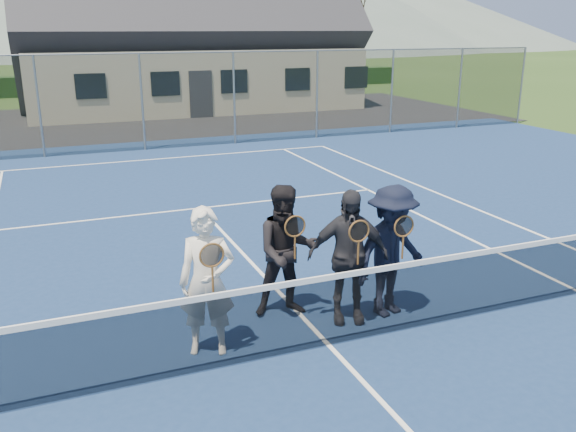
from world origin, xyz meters
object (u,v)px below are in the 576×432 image
at_px(player_d, 391,251).
at_px(player_b, 287,251).
at_px(clubhouse, 188,22).
at_px(player_c, 348,256).
at_px(tennis_net, 330,307).
at_px(player_a, 207,282).

bearing_deg(player_d, player_b, 158.01).
height_order(clubhouse, player_c, clubhouse).
relative_size(tennis_net, player_b, 6.49).
bearing_deg(player_b, clubhouse, 79.78).
bearing_deg(player_a, tennis_net, -17.20).
bearing_deg(clubhouse, player_b, -100.22).
bearing_deg(player_b, player_c, -35.79).
bearing_deg(player_d, tennis_net, -155.80).
bearing_deg(player_c, player_a, -176.24).
relative_size(clubhouse, player_a, 8.67).
bearing_deg(tennis_net, player_c, 46.83).
xyz_separation_m(player_a, player_d, (2.53, 0.08, -0.00)).
xyz_separation_m(tennis_net, player_b, (-0.14, 1.03, 0.38)).
distance_m(player_a, player_b, 1.39).
xyz_separation_m(player_b, player_d, (1.28, -0.52, -0.00)).
relative_size(tennis_net, player_c, 6.49).
xyz_separation_m(clubhouse, player_b, (-4.14, -22.97, -3.07)).
distance_m(clubhouse, player_c, 23.90).
bearing_deg(player_d, player_a, -178.11).
height_order(clubhouse, player_d, clubhouse).
xyz_separation_m(clubhouse, player_c, (-3.48, -23.44, -3.07)).
height_order(tennis_net, player_a, player_a).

